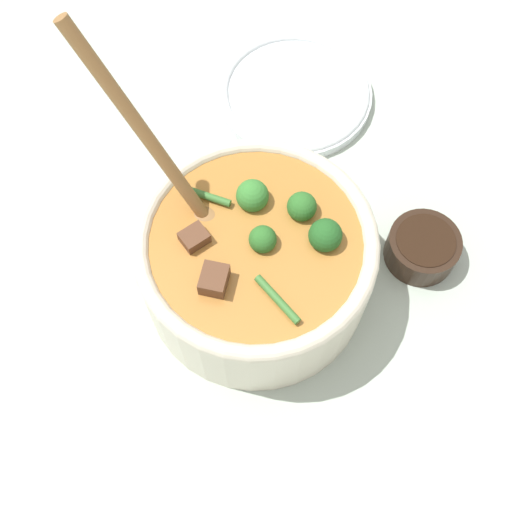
# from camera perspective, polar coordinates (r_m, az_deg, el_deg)

# --- Properties ---
(ground_plane) EXTENTS (4.00, 4.00, 0.00)m
(ground_plane) POSITION_cam_1_polar(r_m,az_deg,el_deg) (0.66, -0.00, -2.50)
(ground_plane) COLOR #ADBCAD
(stew_bowl) EXTENTS (0.27, 0.22, 0.28)m
(stew_bowl) POSITION_cam_1_polar(r_m,az_deg,el_deg) (0.61, -0.02, -0.27)
(stew_bowl) COLOR beige
(stew_bowl) RESTS_ON ground_plane
(condiment_bowl) EXTENTS (0.07, 0.07, 0.04)m
(condiment_bowl) POSITION_cam_1_polar(r_m,az_deg,el_deg) (0.68, 14.59, 0.78)
(condiment_bowl) COLOR black
(condiment_bowl) RESTS_ON ground_plane
(empty_plate) EXTENTS (0.18, 0.18, 0.02)m
(empty_plate) POSITION_cam_1_polar(r_m,az_deg,el_deg) (0.79, 3.47, 14.25)
(empty_plate) COLOR white
(empty_plate) RESTS_ON ground_plane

